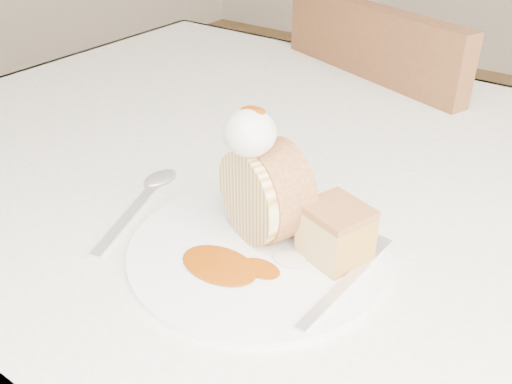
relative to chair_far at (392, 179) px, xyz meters
The scene contains 10 objects.
table 0.50m from the chair_far, 74.23° to the right, with size 1.40×0.90×0.75m.
chair_far is the anchor object (origin of this frame).
plate 0.70m from the chair_far, 80.11° to the right, with size 0.26×0.26×0.01m, color white.
roulade_slice 0.70m from the chair_far, 80.57° to the right, with size 0.10×0.10×0.05m, color beige.
cake_chunk 0.70m from the chair_far, 73.49° to the right, with size 0.06×0.05×0.05m, color #B17443.
whipped_cream 0.75m from the chair_far, 81.35° to the right, with size 0.05×0.05×0.04m, color white.
caramel_drizzle 0.76m from the chair_far, 81.33° to the right, with size 0.03×0.02×0.01m, color #8C3B05.
caramel_pool 0.75m from the chair_far, 81.75° to the right, with size 0.08×0.05×0.00m, color #8C3B05, non-canonical shape.
fork 0.74m from the chair_far, 72.34° to the right, with size 0.02×0.16×0.00m, color silver.
spoon 0.73m from the chair_far, 93.27° to the right, with size 0.03×0.17×0.00m, color silver.
Camera 1 is at (0.26, -0.37, 1.10)m, focal length 40.00 mm.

